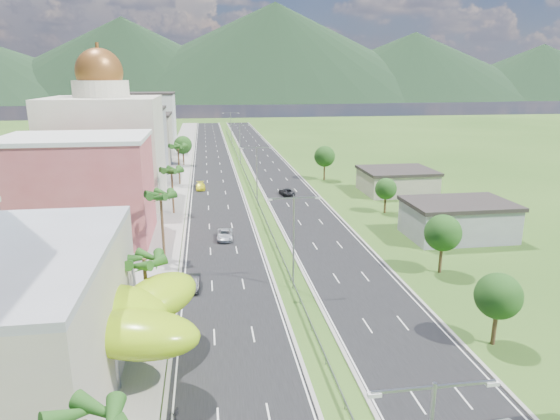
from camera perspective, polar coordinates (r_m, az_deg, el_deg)
name	(u,v)px	position (r m, az deg, el deg)	size (l,w,h in m)	color
ground	(311,330)	(49.86, 3.57, -13.54)	(500.00, 500.00, 0.00)	#2D5119
road_left	(214,168)	(134.86, -7.59, 4.82)	(11.00, 260.00, 0.04)	black
road_right	(269,166)	(135.91, -1.24, 5.03)	(11.00, 260.00, 0.04)	black
sidewalk_left	(177,168)	(135.05, -11.64, 4.67)	(7.00, 260.00, 0.12)	gray
median_guardrail	(247,178)	(117.43, -3.75, 3.68)	(0.10, 216.06, 0.76)	gray
streetlight_median_b	(294,233)	(56.24, 1.57, -2.62)	(6.04, 0.25, 11.00)	gray
streetlight_median_c	(257,169)	(94.76, -2.67, 4.71)	(6.04, 0.25, 11.00)	gray
streetlight_median_d	(240,140)	(139.10, -4.61, 8.02)	(6.04, 0.25, 11.00)	gray
streetlight_median_e	(231,124)	(183.76, -5.63, 9.73)	(6.04, 0.25, 11.00)	gray
lime_canopy	(81,317)	(44.36, -21.81, -11.26)	(18.00, 15.00, 7.40)	#8EBC12
pink_shophouse	(79,191)	(78.71, -21.96, 2.01)	(20.00, 15.00, 15.00)	#C04F52
domed_building	(106,144)	(100.25, -19.27, 7.12)	(20.00, 20.00, 28.70)	beige
midrise_grey	(131,144)	(124.98, -16.66, 7.21)	(16.00, 15.00, 16.00)	gray
midrise_beige	(142,139)	(146.81, -15.48, 7.80)	(16.00, 15.00, 13.00)	#A29686
midrise_white	(150,123)	(169.29, -14.66, 9.62)	(16.00, 15.00, 18.00)	silver
shed_near	(458,221)	(80.30, 19.65, -1.22)	(15.00, 10.00, 5.00)	gray
shed_far	(397,182)	(107.60, 13.20, 3.11)	(14.00, 12.00, 4.40)	#A29686
palm_tree_b	(144,263)	(48.16, -15.25, -5.88)	(3.60, 3.60, 8.10)	#47301C
palm_tree_c	(161,198)	(66.80, -13.49, 1.39)	(3.60, 3.60, 9.60)	#47301C
palm_tree_d	(172,172)	(89.43, -12.29, 4.26)	(3.60, 3.60, 8.60)	#47301C
palm_tree_e	(178,148)	(113.95, -11.58, 6.98)	(3.60, 3.60, 9.40)	#47301C
leafy_tree_lfar	(183,145)	(139.06, -11.04, 7.31)	(4.90, 4.90, 8.05)	#47301C
leafy_tree_ra	(498,296)	(49.37, 23.68, -9.01)	(4.20, 4.20, 6.90)	#47301C
leafy_tree_rb	(443,233)	(64.46, 18.12, -2.52)	(4.55, 4.55, 7.47)	#47301C
leafy_tree_rc	(386,189)	(90.63, 12.01, 2.37)	(3.85, 3.85, 6.33)	#47301C
leafy_tree_rd	(325,156)	(117.45, 5.12, 6.12)	(4.90, 4.90, 8.05)	#47301C
mountain_ridge	(275,100)	(498.16, -0.52, 12.41)	(860.00, 140.00, 90.00)	black
car_dark_left	(193,283)	(59.00, -9.90, -8.19)	(1.52, 4.35, 1.43)	black
car_silver_mid_left	(225,235)	(75.48, -6.32, -2.82)	(2.33, 5.05, 1.40)	#B6BABF
car_yellow_far_left	(201,186)	(109.09, -9.07, 2.70)	(1.95, 4.80, 1.39)	yellow
car_dark_far_right	(287,192)	(102.42, 0.76, 2.08)	(2.34, 5.09, 1.41)	black
motorcycle	(176,413)	(39.18, -11.82, -21.73)	(0.53, 1.76, 1.12)	black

